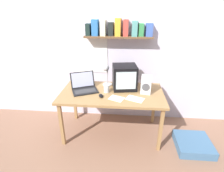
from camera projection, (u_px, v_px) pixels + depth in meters
The scene contains 13 objects.
ground_plane at pixel (112, 132), 2.85m from camera, with size 12.00×12.00×0.00m, color #8F6751.
back_wall at pixel (115, 45), 2.81m from camera, with size 5.60×0.24×2.60m.
corner_desk at pixel (112, 96), 2.58m from camera, with size 1.50×0.79×0.72m.
crt_monitor at pixel (125, 77), 2.62m from camera, with size 0.39×0.38×0.36m.
laptop at pixel (84, 86), 2.61m from camera, with size 0.46×0.44×0.25m.
desk_lamp at pixel (106, 71), 2.66m from camera, with size 0.15×0.20×0.37m.
juice_glass at pixel (106, 89), 2.54m from camera, with size 0.08×0.08×0.11m.
space_heater at pixel (146, 85), 2.49m from camera, with size 0.16×0.16×0.27m.
computer_mouse at pixel (101, 96), 2.42m from camera, with size 0.09×0.12×0.03m.
open_notebook at pixel (116, 98), 2.38m from camera, with size 0.24×0.22×0.00m.
printed_handout at pixel (135, 99), 2.37m from camera, with size 0.27×0.23×0.00m.
loose_paper_near_laptop at pixel (87, 84), 2.84m from camera, with size 0.24×0.20×0.00m.
floor_cushion at pixel (193, 144), 2.51m from camera, with size 0.48×0.48×0.12m.
Camera 1 is at (0.20, -2.29, 1.84)m, focal length 28.00 mm.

